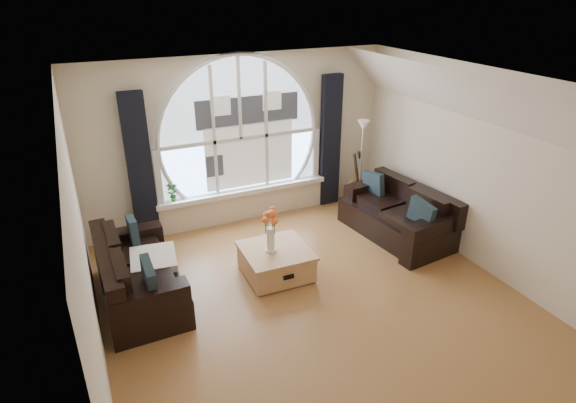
% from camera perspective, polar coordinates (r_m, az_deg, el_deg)
% --- Properties ---
extents(ground, '(5.00, 5.50, 0.01)m').
position_cam_1_polar(ground, '(6.11, 3.62, -12.26)').
color(ground, brown).
rests_on(ground, ground).
extents(ceiling, '(5.00, 5.50, 0.01)m').
position_cam_1_polar(ceiling, '(4.97, 4.46, 13.43)').
color(ceiling, silver).
rests_on(ceiling, ground).
extents(wall_back, '(5.00, 0.01, 2.70)m').
position_cam_1_polar(wall_back, '(7.76, -5.77, 7.23)').
color(wall_back, beige).
rests_on(wall_back, ground).
extents(wall_front, '(5.00, 0.01, 2.70)m').
position_cam_1_polar(wall_front, '(3.65, 26.07, -17.83)').
color(wall_front, beige).
rests_on(wall_front, ground).
extents(wall_left, '(0.01, 5.50, 2.70)m').
position_cam_1_polar(wall_left, '(4.85, -23.11, -6.02)').
color(wall_left, beige).
rests_on(wall_left, ground).
extents(wall_right, '(0.01, 5.50, 2.70)m').
position_cam_1_polar(wall_right, '(6.88, 22.67, 3.07)').
color(wall_right, beige).
rests_on(wall_right, ground).
extents(attic_slope, '(0.92, 5.50, 0.72)m').
position_cam_1_polar(attic_slope, '(6.39, 22.25, 11.04)').
color(attic_slope, silver).
rests_on(attic_slope, ground).
extents(arched_window, '(2.60, 0.06, 2.15)m').
position_cam_1_polar(arched_window, '(7.65, -5.78, 9.14)').
color(arched_window, silver).
rests_on(arched_window, wall_back).
extents(window_sill, '(2.90, 0.22, 0.08)m').
position_cam_1_polar(window_sill, '(7.96, -5.28, 1.27)').
color(window_sill, white).
rests_on(window_sill, wall_back).
extents(window_frame, '(2.76, 0.08, 2.15)m').
position_cam_1_polar(window_frame, '(7.62, -5.71, 9.08)').
color(window_frame, white).
rests_on(window_frame, wall_back).
extents(neighbor_house, '(1.70, 0.02, 1.50)m').
position_cam_1_polar(neighbor_house, '(7.72, -4.65, 8.36)').
color(neighbor_house, silver).
rests_on(neighbor_house, wall_back).
extents(curtain_left, '(0.35, 0.12, 2.30)m').
position_cam_1_polar(curtain_left, '(7.38, -17.20, 3.64)').
color(curtain_left, black).
rests_on(curtain_left, ground).
extents(curtain_right, '(0.35, 0.12, 2.30)m').
position_cam_1_polar(curtain_right, '(8.34, 5.06, 7.09)').
color(curtain_right, black).
rests_on(curtain_right, ground).
extents(sofa_left, '(0.93, 1.80, 0.79)m').
position_cam_1_polar(sofa_left, '(6.27, -17.33, -7.95)').
color(sofa_left, black).
rests_on(sofa_left, ground).
extents(sofa_right, '(1.11, 1.90, 0.80)m').
position_cam_1_polar(sofa_right, '(7.63, 12.82, -1.26)').
color(sofa_right, black).
rests_on(sofa_right, ground).
extents(coffee_chest, '(0.90, 0.90, 0.43)m').
position_cam_1_polar(coffee_chest, '(6.56, -1.45, -7.04)').
color(coffee_chest, tan).
rests_on(coffee_chest, ground).
extents(throw_blanket, '(0.61, 0.61, 0.10)m').
position_cam_1_polar(throw_blanket, '(6.27, -15.73, -6.63)').
color(throw_blanket, silver).
rests_on(throw_blanket, sofa_left).
extents(vase_flowers, '(0.24, 0.24, 0.70)m').
position_cam_1_polar(vase_flowers, '(6.24, -2.11, -2.82)').
color(vase_flowers, white).
rests_on(vase_flowers, coffee_chest).
extents(floor_lamp, '(0.24, 0.24, 1.60)m').
position_cam_1_polar(floor_lamp, '(8.27, 8.64, 4.16)').
color(floor_lamp, '#B2B2B2').
rests_on(floor_lamp, ground).
extents(guitar, '(0.43, 0.37, 1.06)m').
position_cam_1_polar(guitar, '(8.46, 7.86, 2.72)').
color(guitar, olive).
rests_on(guitar, ground).
extents(potted_plant, '(0.18, 0.14, 0.31)m').
position_cam_1_polar(potted_plant, '(7.62, -13.62, 1.13)').
color(potted_plant, '#1E6023').
rests_on(potted_plant, window_sill).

